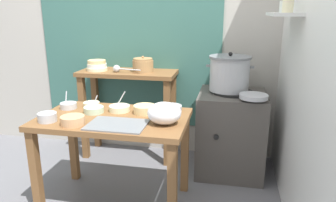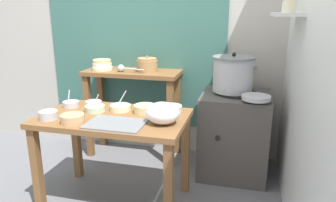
{
  "view_description": "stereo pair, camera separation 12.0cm",
  "coord_description": "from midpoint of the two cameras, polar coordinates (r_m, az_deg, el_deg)",
  "views": [
    {
      "loc": [
        0.9,
        -2.12,
        1.48
      ],
      "look_at": [
        0.44,
        0.13,
        0.82
      ],
      "focal_mm": 33.9,
      "sensor_mm": 36.0,
      "label": 1
    },
    {
      "loc": [
        1.01,
        -2.09,
        1.48
      ],
      "look_at": [
        0.44,
        0.13,
        0.82
      ],
      "focal_mm": 33.9,
      "sensor_mm": 36.0,
      "label": 2
    }
  ],
  "objects": [
    {
      "name": "ground_plane",
      "position": [
        2.74,
        -8.8,
        -16.8
      ],
      "size": [
        9.0,
        9.0,
        0.0
      ],
      "primitive_type": "plane",
      "color": "slate"
    },
    {
      "name": "wall_back",
      "position": [
        3.32,
        -0.84,
        12.99
      ],
      "size": [
        4.4,
        0.12,
        2.6
      ],
      "color": "#B2ADA3",
      "rests_on": "ground"
    },
    {
      "name": "wall_right",
      "position": [
        2.35,
        25.67,
        10.15
      ],
      "size": [
        0.3,
        3.2,
        2.6
      ],
      "color": "white",
      "rests_on": "ground"
    },
    {
      "name": "prep_table",
      "position": [
        2.43,
        -8.3,
        -5.12
      ],
      "size": [
        1.1,
        0.66,
        0.72
      ],
      "color": "brown",
      "rests_on": "ground"
    },
    {
      "name": "back_shelf_table",
      "position": [
        3.22,
        -5.31,
        1.58
      ],
      "size": [
        0.96,
        0.4,
        0.9
      ],
      "color": "brown",
      "rests_on": "ground"
    },
    {
      "name": "stove_block",
      "position": [
        3.01,
        12.88,
        -5.73
      ],
      "size": [
        0.6,
        0.61,
        0.78
      ],
      "color": "#4C4742",
      "rests_on": "ground"
    },
    {
      "name": "steamer_pot",
      "position": [
        2.88,
        12.78,
        4.77
      ],
      "size": [
        0.42,
        0.37,
        0.35
      ],
      "color": "#B7BABF",
      "rests_on": "stove_block"
    },
    {
      "name": "clay_pot",
      "position": [
        3.11,
        -2.65,
        6.5
      ],
      "size": [
        0.2,
        0.2,
        0.16
      ],
      "color": "#A37A4C",
      "rests_on": "back_shelf_table"
    },
    {
      "name": "bowl_stack_enamel",
      "position": [
        3.26,
        -10.72,
        6.38
      ],
      "size": [
        0.2,
        0.2,
        0.1
      ],
      "color": "beige",
      "rests_on": "back_shelf_table"
    },
    {
      "name": "ladle",
      "position": [
        3.12,
        -7.16,
        5.87
      ],
      "size": [
        0.29,
        0.09,
        0.07
      ],
      "color": "#B7BABF",
      "rests_on": "back_shelf_table"
    },
    {
      "name": "serving_tray",
      "position": [
        2.21,
        -7.86,
        -4.08
      ],
      "size": [
        0.4,
        0.28,
        0.01
      ],
      "primitive_type": "cube",
      "color": "slate",
      "rests_on": "prep_table"
    },
    {
      "name": "plastic_bag",
      "position": [
        2.18,
        0.59,
        -2.19
      ],
      "size": [
        0.24,
        0.21,
        0.15
      ],
      "primitive_type": "ellipsoid",
      "color": "white",
      "rests_on": "prep_table"
    },
    {
      "name": "wide_pan",
      "position": [
        2.68,
        16.8,
        0.59
      ],
      "size": [
        0.23,
        0.23,
        0.04
      ],
      "primitive_type": "cylinder",
      "color": "#B7BABF",
      "rests_on": "stove_block"
    },
    {
      "name": "prep_bowl_0",
      "position": [
        2.43,
        -2.75,
        -1.37
      ],
      "size": [
        0.17,
        0.17,
        0.06
      ],
      "color": "#E5C684",
      "rests_on": "prep_table"
    },
    {
      "name": "prep_bowl_1",
      "position": [
        2.29,
        -15.38,
        -3.06
      ],
      "size": [
        0.16,
        0.16,
        0.06
      ],
      "color": "tan",
      "rests_on": "prep_table"
    },
    {
      "name": "prep_bowl_2",
      "position": [
        2.45,
        1.97,
        -1.35
      ],
      "size": [
        0.17,
        0.17,
        0.05
      ],
      "color": "#B7BABF",
      "rests_on": "prep_table"
    },
    {
      "name": "prep_bowl_3",
      "position": [
        2.51,
        -11.69,
        -1.29
      ],
      "size": [
        0.15,
        0.15,
        0.13
      ],
      "color": "#B7D1AD",
      "rests_on": "prep_table"
    },
    {
      "name": "prep_bowl_4",
      "position": [
        2.66,
        -11.97,
        -0.41
      ],
      "size": [
        0.13,
        0.13,
        0.04
      ],
      "color": "beige",
      "rests_on": "prep_table"
    },
    {
      "name": "prep_bowl_5",
      "position": [
        2.51,
        -7.2,
        -1.13
      ],
      "size": [
        0.16,
        0.16,
        0.15
      ],
      "color": "beige",
      "rests_on": "prep_table"
    },
    {
      "name": "prep_bowl_6",
      "position": [
        2.68,
        -15.83,
        -0.49
      ],
      "size": [
        0.13,
        0.13,
        0.14
      ],
      "color": "#B7BABF",
      "rests_on": "prep_table"
    },
    {
      "name": "prep_bowl_7",
      "position": [
        2.42,
        -19.38,
        -2.36
      ],
      "size": [
        0.13,
        0.13,
        0.06
      ],
      "color": "#B7BABF",
      "rests_on": "prep_table"
    }
  ]
}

